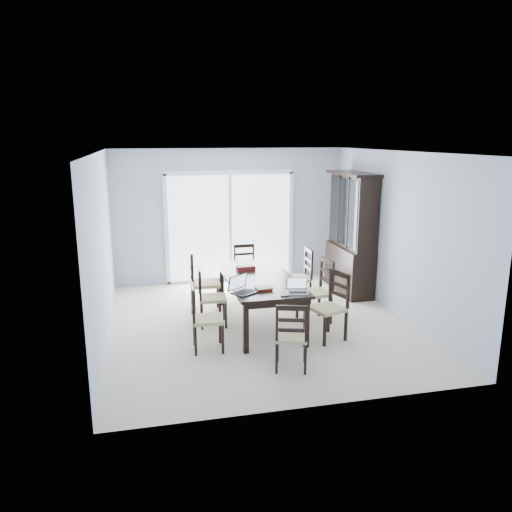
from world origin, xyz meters
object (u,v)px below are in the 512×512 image
(dining_table, at_px, (259,282))
(chair_end_far, at_px, (245,264))
(laptop_silver, at_px, (298,290))
(chair_right_mid, at_px, (320,284))
(cell_phone, at_px, (285,296))
(chair_left_far, at_px, (199,275))
(chair_end_near, at_px, (291,330))
(chair_left_mid, at_px, (207,290))
(chair_left_near, at_px, (201,311))
(chair_right_near, at_px, (333,298))
(china_hutch, at_px, (351,235))
(laptop_dark, at_px, (245,289))
(game_box, at_px, (246,268))
(hot_tub, at_px, (205,248))
(chair_right_far, at_px, (302,270))

(dining_table, bearing_deg, chair_end_far, 85.91)
(chair_end_far, height_order, laptop_silver, chair_end_far)
(chair_right_mid, relative_size, cell_phone, 10.78)
(chair_left_far, distance_m, chair_end_near, 2.51)
(chair_left_mid, xyz_separation_m, chair_right_mid, (1.73, -0.21, 0.05))
(chair_left_near, bearing_deg, cell_phone, 81.06)
(chair_left_far, distance_m, chair_right_near, 2.27)
(chair_end_near, bearing_deg, chair_left_far, 126.83)
(china_hutch, xyz_separation_m, laptop_dark, (-2.39, -1.99, -0.26))
(laptop_dark, bearing_deg, chair_left_mid, 81.16)
(chair_left_mid, bearing_deg, chair_end_far, 153.23)
(laptop_silver, bearing_deg, laptop_dark, 178.05)
(chair_left_mid, bearing_deg, chair_left_far, -171.28)
(chair_left_far, height_order, game_box, chair_left_far)
(china_hutch, distance_m, chair_left_near, 3.66)
(chair_right_mid, distance_m, game_box, 1.19)
(dining_table, bearing_deg, chair_right_near, -40.92)
(chair_end_far, xyz_separation_m, hot_tub, (-0.51, 1.87, -0.08))
(chair_end_near, xyz_separation_m, chair_end_far, (0.10, 3.24, 0.01))
(cell_phone, bearing_deg, chair_left_mid, 142.29)
(chair_end_near, bearing_deg, dining_table, 107.68)
(chair_left_near, relative_size, chair_left_far, 0.88)
(laptop_dark, bearing_deg, chair_end_near, -101.76)
(laptop_silver, bearing_deg, chair_left_far, 136.90)
(chair_right_far, xyz_separation_m, cell_phone, (-0.82, -1.74, 0.16))
(chair_end_far, relative_size, game_box, 3.65)
(chair_right_mid, bearing_deg, cell_phone, 130.44)
(china_hutch, distance_m, chair_right_far, 1.30)
(chair_left_near, height_order, chair_right_far, chair_right_far)
(china_hutch, bearing_deg, chair_right_near, -119.43)
(chair_right_mid, height_order, laptop_dark, chair_right_mid)
(dining_table, bearing_deg, chair_right_mid, -5.15)
(laptop_dark, xyz_separation_m, cell_phone, (0.48, -0.26, -0.05))
(chair_left_near, xyz_separation_m, chair_left_mid, (0.20, 0.89, -0.00))
(chair_left_mid, distance_m, hot_tub, 3.36)
(chair_end_near, bearing_deg, chair_right_far, 86.34)
(chair_left_near, bearing_deg, chair_right_mid, 112.56)
(dining_table, relative_size, chair_right_far, 1.95)
(chair_left_near, bearing_deg, chair_end_far, 158.14)
(dining_table, height_order, hot_tub, hot_tub)
(dining_table, xyz_separation_m, chair_left_far, (-0.83, 0.72, -0.04))
(china_hutch, xyz_separation_m, chair_left_mid, (-2.81, -1.13, -0.52))
(chair_right_near, distance_m, laptop_silver, 0.62)
(chair_right_near, height_order, hot_tub, chair_right_near)
(dining_table, distance_m, laptop_dark, 0.84)
(cell_phone, distance_m, hot_tub, 4.50)
(dining_table, height_order, chair_left_mid, chair_left_mid)
(laptop_silver, distance_m, game_box, 1.40)
(chair_right_near, distance_m, laptop_dark, 1.27)
(chair_end_near, xyz_separation_m, cell_phone, (0.10, 0.64, 0.22))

